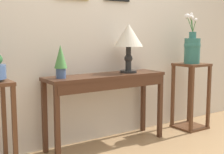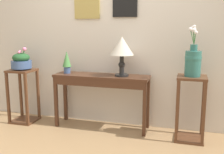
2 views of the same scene
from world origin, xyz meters
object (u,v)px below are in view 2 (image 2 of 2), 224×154
Objects in this scene: pedestal_stand_right at (190,109)px; potted_plant_on_console at (67,61)px; pedestal_stand_left at (23,96)px; planter_bowl_wide_left at (21,61)px; table_lamp at (122,48)px; flower_vase_tall_right at (193,60)px; console_table at (101,83)px.

potted_plant_on_console is at bearing 176.93° from pedestal_stand_right.
pedestal_stand_left is (-0.69, -0.09, -0.54)m from potted_plant_on_console.
pedestal_stand_left is at bearing 171.07° from planter_bowl_wide_left.
pedestal_stand_right is at bearing -5.84° from table_lamp.
planter_bowl_wide_left is 0.40× the size of pedestal_stand_right.
pedestal_stand_left is 0.97× the size of pedestal_stand_right.
pedestal_stand_left is 2.41× the size of planter_bowl_wide_left.
pedestal_stand_right is 1.33× the size of flower_vase_tall_right.
potted_plant_on_console is at bearing 7.80° from planter_bowl_wide_left.
potted_plant_on_console is 0.38× the size of pedestal_stand_right.
console_table is 2.51× the size of table_lamp.
planter_bowl_wide_left is 2.49m from pedestal_stand_right.
potted_plant_on_console is 1.82m from pedestal_stand_right.
table_lamp is 0.64× the size of pedestal_stand_right.
table_lamp is 0.66× the size of pedestal_stand_left.
console_table is 0.58m from table_lamp.
flower_vase_tall_right is (2.43, 0.00, 0.10)m from planter_bowl_wide_left.
console_table is 1.27m from flower_vase_tall_right.
potted_plant_on_console is 0.40× the size of pedestal_stand_left.
potted_plant_on_console is 0.96× the size of planter_bowl_wide_left.
pedestal_stand_right is at bearing 0.03° from pedestal_stand_left.
flower_vase_tall_right is at bearing -5.77° from table_lamp.
table_lamp is at bearing 174.23° from flower_vase_tall_right.
pedestal_stand_left is at bearing -172.23° from potted_plant_on_console.
pedestal_stand_left is at bearing -179.94° from flower_vase_tall_right.
planter_bowl_wide_left is 0.54× the size of flower_vase_tall_right.
pedestal_stand_left is 1.29× the size of flower_vase_tall_right.
pedestal_stand_left is at bearing -176.37° from table_lamp.
planter_bowl_wide_left is (-0.69, -0.09, -0.01)m from potted_plant_on_console.
pedestal_stand_right is (2.43, 0.00, -0.52)m from planter_bowl_wide_left.
console_table is 1.66× the size of pedestal_stand_left.
table_lamp reaches higher than planter_bowl_wide_left.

